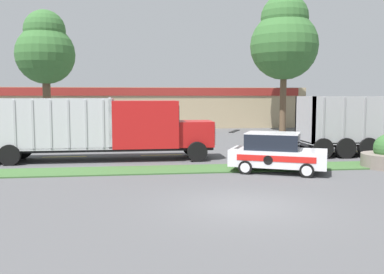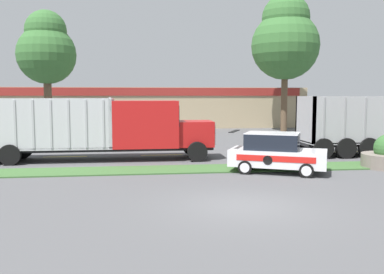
{
  "view_description": "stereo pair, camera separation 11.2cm",
  "coord_description": "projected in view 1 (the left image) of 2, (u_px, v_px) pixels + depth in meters",
  "views": [
    {
      "loc": [
        -3.28,
        -12.61,
        3.39
      ],
      "look_at": [
        -0.46,
        8.59,
        1.32
      ],
      "focal_mm": 40.0,
      "sensor_mm": 36.0,
      "label": 1
    },
    {
      "loc": [
        -3.17,
        -12.63,
        3.39
      ],
      "look_at": [
        -0.46,
        8.59,
        1.32
      ],
      "focal_mm": 40.0,
      "sensor_mm": 36.0,
      "label": 2
    }
  ],
  "objects": [
    {
      "name": "dump_truck_mid",
      "position": [
        122.0,
        129.0,
        22.56
      ],
      "size": [
        12.06,
        2.68,
        3.31
      ],
      "color": "black",
      "rests_on": "ground_plane"
    },
    {
      "name": "centre_line_3",
      "position": [
        65.0,
        157.0,
        23.8
      ],
      "size": [
        2.4,
        0.14,
        0.01
      ],
      "primitive_type": "cube",
      "color": "yellow",
      "rests_on": "ground_plane"
    },
    {
      "name": "rally_car",
      "position": [
        276.0,
        152.0,
        18.92
      ],
      "size": [
        4.55,
        3.47,
        1.8
      ],
      "color": "white",
      "rests_on": "ground_plane"
    },
    {
      "name": "centre_line_6",
      "position": [
        339.0,
        152.0,
        25.93
      ],
      "size": [
        2.4,
        0.14,
        0.01
      ],
      "primitive_type": "cube",
      "color": "yellow",
      "rests_on": "ground_plane"
    },
    {
      "name": "centre_line_4",
      "position": [
        162.0,
        155.0,
        24.51
      ],
      "size": [
        2.4,
        0.14,
        0.01
      ],
      "primitive_type": "cube",
      "color": "yellow",
      "rests_on": "ground_plane"
    },
    {
      "name": "store_building_backdrop",
      "position": [
        137.0,
        107.0,
        49.05
      ],
      "size": [
        35.6,
        12.1,
        4.25
      ],
      "color": "tan",
      "rests_on": "ground_plane"
    },
    {
      "name": "tree_behind_left",
      "position": [
        45.0,
        49.0,
        34.6
      ],
      "size": [
        4.76,
        4.76,
        10.29
      ],
      "color": "brown",
      "rests_on": "ground_plane"
    },
    {
      "name": "ground_plane",
      "position": [
        243.0,
        206.0,
        13.2
      ],
      "size": [
        600.0,
        600.0,
        0.0
      ],
      "primitive_type": "plane",
      "color": "#515154"
    },
    {
      "name": "grass_verge",
      "position": [
        207.0,
        169.0,
        19.74
      ],
      "size": [
        120.0,
        2.13,
        0.06
      ],
      "primitive_type": "cube",
      "color": "#3D6633",
      "rests_on": "ground_plane"
    },
    {
      "name": "tree_behind_centre",
      "position": [
        284.0,
        39.0,
        39.77
      ],
      "size": [
        6.31,
        6.31,
        12.77
      ],
      "color": "brown",
      "rests_on": "ground_plane"
    },
    {
      "name": "centre_line_5",
      "position": [
        253.0,
        153.0,
        25.22
      ],
      "size": [
        2.4,
        0.14,
        0.01
      ],
      "primitive_type": "cube",
      "color": "yellow",
      "rests_on": "ground_plane"
    }
  ]
}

